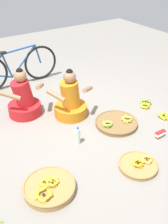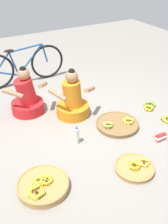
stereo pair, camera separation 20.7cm
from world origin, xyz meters
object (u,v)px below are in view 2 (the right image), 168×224
banana_basket_mid_left (117,124)px  banana_basket_front_left (43,185)px  vendor_woman_behind (27,98)px  banana_basket_near_vendor (135,167)px  water_bottle (77,136)px  packet_carton_stack (161,137)px  vendor_woman_front (73,101)px  loose_bananas_front_right (149,107)px  bicycle_leaning (23,66)px

banana_basket_mid_left → banana_basket_front_left: (-1.42, -0.57, 0.01)m
vendor_woman_behind → banana_basket_near_vendor: 2.03m
water_bottle → packet_carton_stack: size_ratio=1.50×
vendor_woman_behind → banana_basket_mid_left: 1.49m
vendor_woman_front → banana_basket_near_vendor: size_ratio=1.64×
banana_basket_near_vendor → packet_carton_stack: 0.74m
banana_basket_front_left → loose_bananas_front_right: 2.31m
vendor_woman_front → banana_basket_near_vendor: 1.48m
loose_bananas_front_right → packet_carton_stack: 0.85m
banana_basket_near_vendor → water_bottle: 0.88m
vendor_woman_front → water_bottle: size_ratio=3.01×
packet_carton_stack → banana_basket_front_left: bearing=-179.8°
bicycle_leaning → banana_basket_near_vendor: 3.00m
packet_carton_stack → vendor_woman_front: bearing=123.4°
banana_basket_mid_left → packet_carton_stack: (0.34, -0.57, 0.01)m
vendor_woman_behind → loose_bananas_front_right: bearing=-26.3°
packet_carton_stack → banana_basket_near_vendor: bearing=-158.1°
vendor_woman_behind → banana_basket_front_left: (-0.39, -1.63, -0.20)m
banana_basket_front_left → vendor_woman_behind: bearing=76.5°
vendor_woman_behind → bicycle_leaning: 1.10m
bicycle_leaning → loose_bananas_front_right: 2.49m
vendor_woman_front → banana_basket_mid_left: vendor_woman_front is taller
banana_basket_near_vendor → loose_bananas_front_right: bearing=42.1°
banana_basket_mid_left → water_bottle: (-0.72, -0.05, 0.09)m
banana_basket_mid_left → vendor_woman_front: bearing=125.5°
bicycle_leaning → vendor_woman_behind: bearing=-105.1°
banana_basket_near_vendor → water_bottle: water_bottle is taller
loose_bananas_front_right → banana_basket_front_left: bearing=-161.5°
water_bottle → bicycle_leaning: bearing=90.8°
banana_basket_near_vendor → banana_basket_front_left: 1.11m
banana_basket_near_vendor → banana_basket_front_left: banana_basket_front_left is taller
loose_bananas_front_right → banana_basket_near_vendor: bearing=-137.9°
banana_basket_near_vendor → loose_bananas_front_right: 1.50m
banana_basket_front_left → bicycle_leaning: bearing=75.9°
vendor_woman_front → vendor_woman_behind: vendor_woman_front is taller
vendor_woman_front → banana_basket_mid_left: 0.79m
bicycle_leaning → loose_bananas_front_right: size_ratio=5.80×
vendor_woman_behind → bicycle_leaning: bearing=74.9°
bicycle_leaning → banana_basket_near_vendor: size_ratio=3.50×
water_bottle → packet_carton_stack: (1.06, -0.52, -0.08)m
vendor_woman_front → banana_basket_mid_left: bearing=-54.5°
vendor_woman_behind → banana_basket_front_left: bearing=-103.5°
vendor_woman_behind → banana_basket_mid_left: vendor_woman_behind is taller
bicycle_leaning → banana_basket_mid_left: 2.26m
bicycle_leaning → banana_basket_near_vendor: bearing=-82.2°
vendor_woman_front → water_bottle: (-0.28, -0.66, -0.13)m
vendor_woman_behind → vendor_woman_front: bearing=-36.4°
vendor_woman_front → packet_carton_stack: vendor_woman_front is taller
banana_basket_near_vendor → banana_basket_front_left: (-1.08, 0.27, 0.02)m
vendor_woman_behind → bicycle_leaning: vendor_woman_behind is taller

